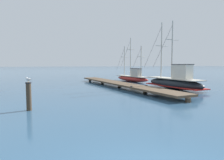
# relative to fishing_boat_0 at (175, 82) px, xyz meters

# --- Properties ---
(floating_dock) EXTENTS (3.38, 18.89, 0.53)m
(floating_dock) POSITION_rel_fishing_boat_0_xyz_m (-4.34, 3.44, -0.36)
(floating_dock) COLOR brown
(floating_dock) RESTS_ON ground
(fishing_boat_0) EXTENTS (2.38, 8.38, 6.69)m
(fishing_boat_0) POSITION_rel_fishing_boat_0_xyz_m (0.00, 0.00, 0.00)
(fishing_boat_0) COLOR black
(fishing_boat_0) RESTS_ON ground
(fishing_boat_1) EXTENTS (2.45, 7.63, 6.04)m
(fishing_boat_1) POSITION_rel_fishing_boat_0_xyz_m (-0.08, 9.00, -0.15)
(fishing_boat_1) COLOR #AD2823
(fishing_boat_1) RESTS_ON ground
(mooring_piling) EXTENTS (0.30, 0.30, 1.48)m
(mooring_piling) POSITION_rel_fishing_boat_0_xyz_m (-12.86, -4.65, 0.05)
(mooring_piling) COLOR #3D3023
(mooring_piling) RESTS_ON ground
(perched_seagull) EXTENTS (0.29, 0.32, 0.27)m
(perched_seagull) POSITION_rel_fishing_boat_0_xyz_m (-12.86, -4.66, 0.90)
(perched_seagull) COLOR gold
(perched_seagull) RESTS_ON mooring_piling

